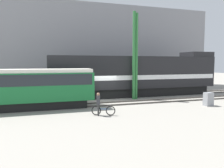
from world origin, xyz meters
TOP-DOWN VIEW (x-y plane):
  - ground_plane at (0.00, 0.00)m, footprint 120.00×120.00m
  - track_near at (0.00, -1.70)m, footprint 60.00×1.51m
  - track_far at (0.00, 2.50)m, footprint 60.00×1.51m
  - building_backdrop at (0.00, 11.77)m, footprint 37.57×6.00m
  - freight_locomotive at (4.22, 2.50)m, footprint 19.64×3.04m
  - streetcar at (-6.97, -1.70)m, footprint 9.89×2.54m
  - bicycle at (-1.97, -5.61)m, footprint 1.66×0.77m
  - person at (-2.35, -5.61)m, footprint 0.34×0.42m
  - utility_pole_left at (2.98, 0.40)m, footprint 0.31×0.31m
  - utility_pole_center at (3.27, 0.40)m, footprint 0.25×0.25m
  - signal_box at (7.95, -4.94)m, footprint 0.70×0.60m

SIDE VIEW (x-z plane):
  - ground_plane at x=0.00m, z-range 0.00..0.00m
  - track_near at x=0.00m, z-range 0.00..0.14m
  - track_far at x=0.00m, z-range 0.00..0.14m
  - bicycle at x=-1.97m, z-range -0.03..0.74m
  - signal_box at x=7.95m, z-range 0.00..1.20m
  - person at x=-2.35m, z-range 0.18..1.87m
  - streetcar at x=-6.97m, z-range 0.24..3.57m
  - freight_locomotive at x=4.22m, z-range -0.18..5.00m
  - utility_pole_center at x=3.27m, z-range 0.00..8.98m
  - utility_pole_left at x=2.98m, z-range 0.00..9.12m
  - building_backdrop at x=0.00m, z-range 0.00..12.03m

